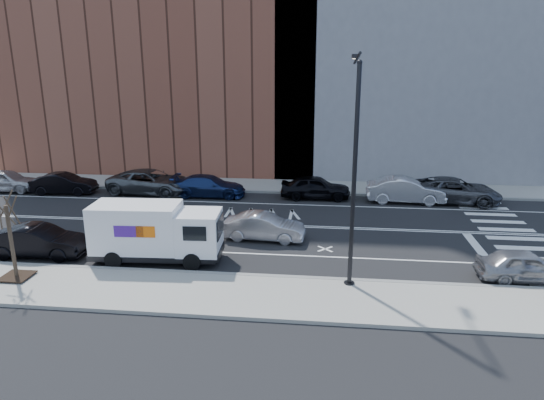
% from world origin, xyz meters
% --- Properties ---
extents(ground, '(120.00, 120.00, 0.00)m').
position_xyz_m(ground, '(0.00, 0.00, 0.00)').
color(ground, black).
rests_on(ground, ground).
extents(sidewalk_near, '(44.00, 3.60, 0.15)m').
position_xyz_m(sidewalk_near, '(0.00, -8.80, 0.07)').
color(sidewalk_near, gray).
rests_on(sidewalk_near, ground).
extents(sidewalk_far, '(44.00, 3.60, 0.15)m').
position_xyz_m(sidewalk_far, '(0.00, 8.80, 0.07)').
color(sidewalk_far, gray).
rests_on(sidewalk_far, ground).
extents(curb_near, '(44.00, 0.25, 0.17)m').
position_xyz_m(curb_near, '(0.00, -7.00, 0.08)').
color(curb_near, gray).
rests_on(curb_near, ground).
extents(curb_far, '(44.00, 0.25, 0.17)m').
position_xyz_m(curb_far, '(0.00, 7.00, 0.08)').
color(curb_far, gray).
rests_on(curb_far, ground).
extents(crosswalk, '(3.00, 14.00, 0.01)m').
position_xyz_m(crosswalk, '(16.00, 0.00, 0.00)').
color(crosswalk, white).
rests_on(crosswalk, ground).
extents(road_markings, '(40.00, 8.60, 0.01)m').
position_xyz_m(road_markings, '(0.00, 0.00, 0.00)').
color(road_markings, white).
rests_on(road_markings, ground).
extents(bldg_brick, '(26.00, 10.00, 22.00)m').
position_xyz_m(bldg_brick, '(-8.00, 15.60, 11.00)').
color(bldg_brick, brown).
rests_on(bldg_brick, ground).
extents(bldg_concrete, '(20.00, 10.00, 26.00)m').
position_xyz_m(bldg_concrete, '(12.00, 15.60, 13.00)').
color(bldg_concrete, slate).
rests_on(bldg_concrete, ground).
extents(streetlight, '(0.44, 4.02, 9.34)m').
position_xyz_m(streetlight, '(7.00, -6.91, 5.08)').
color(streetlight, black).
rests_on(streetlight, ground).
extents(street_tree, '(1.20, 1.20, 3.75)m').
position_xyz_m(street_tree, '(-7.00, -8.40, 1.45)').
color(street_tree, black).
rests_on(street_tree, ground).
extents(fedex_van, '(6.09, 2.38, 2.73)m').
position_xyz_m(fedex_van, '(-1.83, -5.60, 1.43)').
color(fedex_van, black).
rests_on(fedex_van, ground).
extents(far_parked_a, '(4.73, 2.09, 1.58)m').
position_xyz_m(far_parked_a, '(-16.80, 5.46, 0.79)').
color(far_parked_a, '#ADADB2').
rests_on(far_parked_a, ground).
extents(far_parked_b, '(4.51, 1.88, 1.45)m').
position_xyz_m(far_parked_b, '(-12.34, 5.30, 0.72)').
color(far_parked_b, black).
rests_on(far_parked_b, ground).
extents(far_parked_c, '(6.34, 3.52, 1.68)m').
position_xyz_m(far_parked_c, '(-6.25, 5.99, 0.84)').
color(far_parked_c, '#4D5155').
rests_on(far_parked_c, ground).
extents(far_parked_d, '(5.05, 2.09, 1.46)m').
position_xyz_m(far_parked_d, '(-2.04, 5.73, 0.73)').
color(far_parked_d, navy).
rests_on(far_parked_d, ground).
extents(far_parked_e, '(4.72, 2.01, 1.59)m').
position_xyz_m(far_parked_e, '(5.28, 5.96, 0.80)').
color(far_parked_e, black).
rests_on(far_parked_e, ground).
extents(far_parked_f, '(5.09, 1.86, 1.67)m').
position_xyz_m(far_parked_f, '(11.20, 5.67, 0.83)').
color(far_parked_f, silver).
rests_on(far_parked_f, ground).
extents(far_parked_g, '(6.18, 3.46, 1.63)m').
position_xyz_m(far_parked_g, '(14.40, 6.01, 0.82)').
color(far_parked_g, '#46484D').
rests_on(far_parked_g, ground).
extents(driving_sedan, '(4.31, 1.77, 1.39)m').
position_xyz_m(driving_sedan, '(2.80, -2.27, 0.70)').
color(driving_sedan, '#AFAFB4').
rests_on(driving_sedan, ground).
extents(near_parked_rear_a, '(4.61, 1.71, 1.51)m').
position_xyz_m(near_parked_rear_a, '(-7.59, -5.68, 0.75)').
color(near_parked_rear_a, black).
rests_on(near_parked_rear_a, ground).
extents(near_parked_front, '(4.04, 1.78, 1.35)m').
position_xyz_m(near_parked_front, '(14.41, -5.98, 0.68)').
color(near_parked_front, '#9D9CA1').
rests_on(near_parked_front, ground).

